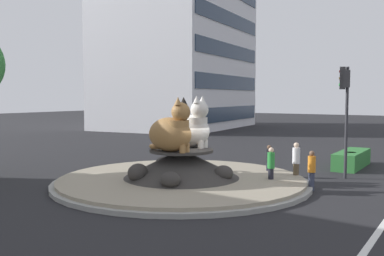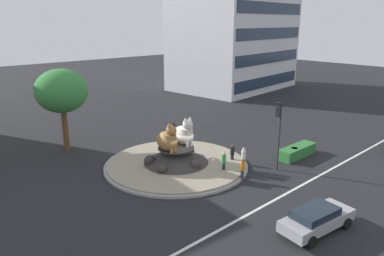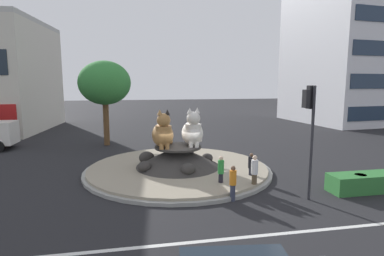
# 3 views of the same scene
# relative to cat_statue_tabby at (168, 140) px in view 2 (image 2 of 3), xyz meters

# --- Properties ---
(ground_plane) EXTENTS (160.00, 160.00, 0.00)m
(ground_plane) POSITION_rel_cat_statue_tabby_xyz_m (0.92, 0.15, -2.42)
(ground_plane) COLOR black
(lane_centreline) EXTENTS (112.00, 0.20, 0.01)m
(lane_centreline) POSITION_rel_cat_statue_tabby_xyz_m (0.92, -8.52, -2.41)
(lane_centreline) COLOR silver
(lane_centreline) RESTS_ON ground
(roundabout_island) EXTENTS (11.34, 11.34, 1.57)m
(roundabout_island) POSITION_rel_cat_statue_tabby_xyz_m (0.91, 0.15, -1.88)
(roundabout_island) COLOR gray
(roundabout_island) RESTS_ON ground
(cat_statue_tabby) EXTENTS (1.45, 2.33, 2.31)m
(cat_statue_tabby) POSITION_rel_cat_statue_tabby_xyz_m (0.00, 0.00, 0.00)
(cat_statue_tabby) COLOR #9E703D
(cat_statue_tabby) RESTS_ON roundabout_island
(cat_statue_white) EXTENTS (1.53, 2.32, 2.37)m
(cat_statue_white) POSITION_rel_cat_statue_tabby_xyz_m (1.84, 0.20, 0.02)
(cat_statue_white) COLOR silver
(cat_statue_white) RESTS_ON roundabout_island
(traffic_light_mast) EXTENTS (0.71, 0.61, 5.29)m
(traffic_light_mast) POSITION_rel_cat_statue_tabby_xyz_m (6.14, -5.60, 1.45)
(traffic_light_mast) COLOR #2D2D33
(traffic_light_mast) RESTS_ON ground
(clipped_hedge_strip) EXTENTS (4.12, 1.20, 0.90)m
(clipped_hedge_strip) POSITION_rel_cat_statue_tabby_xyz_m (9.83, -5.17, -1.97)
(clipped_hedge_strip) COLOR #2D7033
(clipped_hedge_strip) RESTS_ON ground
(broadleaf_tree_behind_island) EXTENTS (4.39, 4.39, 7.26)m
(broadleaf_tree_behind_island) POSITION_rel_cat_statue_tabby_xyz_m (-4.04, 9.30, 2.93)
(broadleaf_tree_behind_island) COLOR brown
(broadleaf_tree_behind_island) RESTS_ON ground
(pedestrian_orange_shirt) EXTENTS (0.32, 0.32, 1.67)m
(pedestrian_orange_shirt) POSITION_rel_cat_statue_tabby_xyz_m (2.70, -5.16, -1.53)
(pedestrian_orange_shirt) COLOR #33384C
(pedestrian_orange_shirt) RESTS_ON ground
(pedestrian_white_shirt) EXTENTS (0.35, 0.35, 1.81)m
(pedestrian_white_shirt) POSITION_rel_cat_statue_tabby_xyz_m (4.23, -3.96, -1.45)
(pedestrian_white_shirt) COLOR brown
(pedestrian_white_shirt) RESTS_ON ground
(pedestrian_green_shirt) EXTENTS (0.32, 0.32, 1.70)m
(pedestrian_green_shirt) POSITION_rel_cat_statue_tabby_xyz_m (2.63, -3.39, -1.50)
(pedestrian_green_shirt) COLOR black
(pedestrian_green_shirt) RESTS_ON ground
(pedestrian_black_shirt) EXTENTS (0.34, 0.34, 1.56)m
(pedestrian_black_shirt) POSITION_rel_cat_statue_tabby_xyz_m (4.65, -2.45, -1.60)
(pedestrian_black_shirt) COLOR black
(pedestrian_black_shirt) RESTS_ON ground
(hatchback_near_shophouse) EXTENTS (4.77, 2.39, 1.39)m
(hatchback_near_shophouse) POSITION_rel_cat_statue_tabby_xyz_m (0.66, -12.10, -1.67)
(hatchback_near_shophouse) COLOR #99999E
(hatchback_near_shophouse) RESTS_ON ground
(litter_bin) EXTENTS (0.56, 0.56, 0.90)m
(litter_bin) POSITION_rel_cat_statue_tabby_xyz_m (9.29, -5.24, -1.97)
(litter_bin) COLOR #2D4233
(litter_bin) RESTS_ON ground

